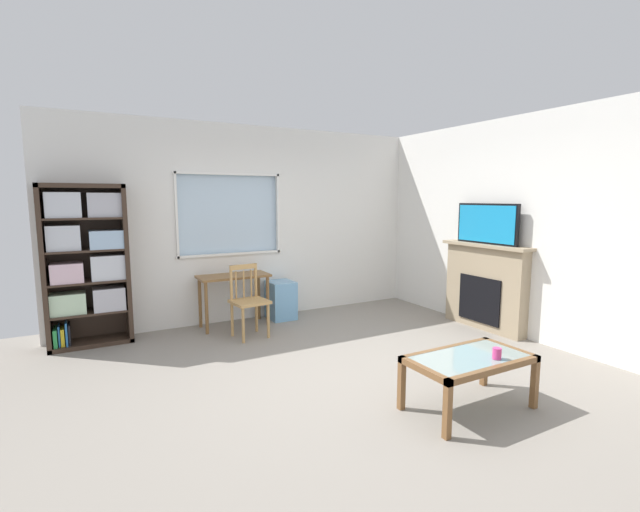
% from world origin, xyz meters
% --- Properties ---
extents(ground, '(6.24, 5.98, 0.02)m').
position_xyz_m(ground, '(0.00, 0.00, -0.01)').
color(ground, gray).
extents(wall_back_with_window, '(5.24, 0.15, 2.73)m').
position_xyz_m(wall_back_with_window, '(0.03, 2.49, 1.35)').
color(wall_back_with_window, white).
rests_on(wall_back_with_window, ground).
extents(wall_right, '(0.12, 5.18, 2.73)m').
position_xyz_m(wall_right, '(2.68, 0.00, 1.37)').
color(wall_right, white).
rests_on(wall_right, ground).
extents(bookshelf, '(0.90, 0.38, 1.89)m').
position_xyz_m(bookshelf, '(-2.08, 2.24, 1.01)').
color(bookshelf, '#38281E').
rests_on(bookshelf, ground).
extents(desk_under_window, '(0.94, 0.44, 0.71)m').
position_xyz_m(desk_under_window, '(-0.36, 2.14, 0.59)').
color(desk_under_window, brown).
rests_on(desk_under_window, ground).
extents(wooden_chair, '(0.46, 0.44, 0.90)m').
position_xyz_m(wooden_chair, '(-0.34, 1.62, 0.46)').
color(wooden_chair, tan).
rests_on(wooden_chair, ground).
extents(plastic_drawer_unit, '(0.35, 0.40, 0.54)m').
position_xyz_m(plastic_drawer_unit, '(0.35, 2.19, 0.27)').
color(plastic_drawer_unit, '#72ADDB').
rests_on(plastic_drawer_unit, ground).
extents(fireplace, '(0.26, 1.30, 1.13)m').
position_xyz_m(fireplace, '(2.52, 0.45, 0.57)').
color(fireplace, tan).
rests_on(fireplace, ground).
extents(tv, '(0.06, 0.93, 0.52)m').
position_xyz_m(tv, '(2.51, 0.45, 1.40)').
color(tv, black).
rests_on(tv, fireplace).
extents(coffee_table, '(1.03, 0.56, 0.45)m').
position_xyz_m(coffee_table, '(0.59, -1.07, 0.38)').
color(coffee_table, '#8C9E99').
rests_on(coffee_table, ground).
extents(sippy_cup, '(0.07, 0.07, 0.09)m').
position_xyz_m(sippy_cup, '(0.74, -1.22, 0.50)').
color(sippy_cup, '#DB3D84').
rests_on(sippy_cup, coffee_table).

